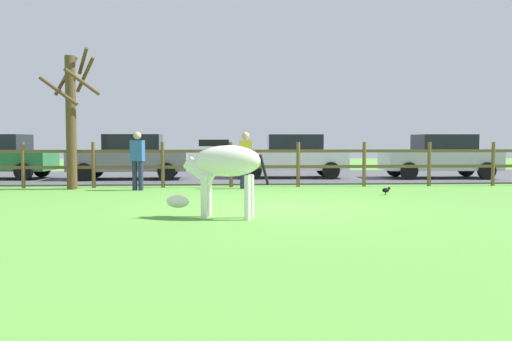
% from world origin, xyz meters
% --- Properties ---
extents(ground_plane, '(60.00, 60.00, 0.00)m').
position_xyz_m(ground_plane, '(0.00, 0.00, 0.00)').
color(ground_plane, '#549338').
extents(parking_asphalt, '(28.00, 7.40, 0.05)m').
position_xyz_m(parking_asphalt, '(0.00, 9.30, 0.03)').
color(parking_asphalt, '#47474C').
rests_on(parking_asphalt, ground_plane).
extents(paddock_fence, '(20.34, 0.11, 1.35)m').
position_xyz_m(paddock_fence, '(-0.89, 5.00, 0.77)').
color(paddock_fence, brown).
rests_on(paddock_fence, ground_plane).
extents(bare_tree, '(1.59, 1.55, 4.03)m').
position_xyz_m(bare_tree, '(-5.43, 4.60, 2.11)').
color(bare_tree, '#513A23').
rests_on(bare_tree, ground_plane).
extents(zebra, '(1.89, 0.83, 1.41)m').
position_xyz_m(zebra, '(-1.15, -1.42, 0.93)').
color(zebra, white).
rests_on(zebra, ground_plane).
extents(crow_on_grass, '(0.21, 0.10, 0.20)m').
position_xyz_m(crow_on_grass, '(3.04, 2.43, 0.13)').
color(crow_on_grass, black).
rests_on(crow_on_grass, ground_plane).
extents(parked_car_grey, '(4.03, 1.94, 1.56)m').
position_xyz_m(parked_car_grey, '(-4.34, 7.88, 0.84)').
color(parked_car_grey, slate).
rests_on(parked_car_grey, parking_asphalt).
extents(parked_car_silver, '(4.06, 2.00, 1.56)m').
position_xyz_m(parked_car_silver, '(6.65, 7.70, 0.84)').
color(parked_car_silver, '#B7BABF').
rests_on(parked_car_silver, parking_asphalt).
extents(parked_car_white, '(4.08, 2.05, 1.56)m').
position_xyz_m(parked_car_white, '(1.35, 8.23, 0.84)').
color(parked_car_white, white).
rests_on(parked_car_white, parking_asphalt).
extents(visitor_left_of_tree, '(0.41, 0.31, 1.64)m').
position_xyz_m(visitor_left_of_tree, '(-3.52, 4.16, 0.91)').
color(visitor_left_of_tree, '#232847').
rests_on(visitor_left_of_tree, ground_plane).
extents(visitor_right_of_tree, '(0.36, 0.22, 1.64)m').
position_xyz_m(visitor_right_of_tree, '(-0.47, 4.47, 0.91)').
color(visitor_right_of_tree, '#232847').
rests_on(visitor_right_of_tree, ground_plane).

